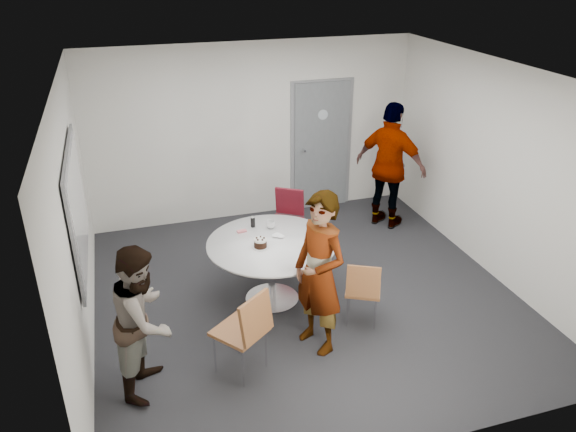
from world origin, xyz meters
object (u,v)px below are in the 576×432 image
object	(u,v)px
whiteboard	(77,207)
person_left	(144,319)
chair_near_right	(363,287)
person_right	(390,166)
chair_far	(288,214)
door	(321,146)
chair_near_left	(247,326)
table	(273,251)
person_main	(319,274)

from	to	relation	value
whiteboard	person_left	world-z (taller)	whiteboard
chair_near_right	person_right	world-z (taller)	person_right
chair_far	person_left	world-z (taller)	person_left
person_left	door	bearing A→B (deg)	-19.58
door	whiteboard	xyz separation A→B (m)	(-3.56, -2.28, 0.42)
chair_far	door	bearing A→B (deg)	-93.60
chair_near_left	person_left	bearing A→B (deg)	133.67
door	chair_near_right	world-z (taller)	door
table	person_main	xyz separation A→B (m)	(0.22, -0.97, 0.21)
person_left	whiteboard	bearing A→B (deg)	44.10
chair_near_right	chair_far	bearing A→B (deg)	125.33
chair_near_right	chair_far	xyz separation A→B (m)	(-0.27, 1.94, 0.06)
door	whiteboard	bearing A→B (deg)	-147.34
chair_near_left	person_main	xyz separation A→B (m)	(0.82, 0.23, 0.31)
table	whiteboard	bearing A→B (deg)	175.08
person_right	chair_far	bearing A→B (deg)	63.17
door	chair_near_right	size ratio (longest dim) A/B	2.63
person_left	person_right	distance (m)	4.54
chair_near_left	person_left	size ratio (longest dim) A/B	0.62
chair_near_left	person_right	size ratio (longest dim) A/B	0.49
door	table	distance (m)	2.90
chair_far	person_right	size ratio (longest dim) A/B	0.46
chair_far	person_left	size ratio (longest dim) A/B	0.58
chair_near_right	person_right	bearing A→B (deg)	84.98
chair_near_right	door	bearing A→B (deg)	105.31
table	person_main	distance (m)	1.01
person_main	person_left	size ratio (longest dim) A/B	1.16
chair_near_left	person_main	distance (m)	0.91
door	person_right	distance (m)	1.23
chair_far	person_right	bearing A→B (deg)	-137.11
chair_far	person_right	world-z (taller)	person_right
person_main	whiteboard	bearing A→B (deg)	-139.53
whiteboard	chair_near_right	world-z (taller)	whiteboard
chair_near_left	chair_far	xyz separation A→B (m)	(1.15, 2.37, -0.03)
person_left	person_main	bearing A→B (deg)	-65.99
person_left	chair_near_right	bearing A→B (deg)	-61.85
table	person_main	size ratio (longest dim) A/B	0.85
door	person_right	world-z (taller)	door
chair_far	person_main	bearing A→B (deg)	114.60
whiteboard	table	size ratio (longest dim) A/B	1.26
chair_far	whiteboard	bearing A→B (deg)	54.18
chair_near_left	chair_far	world-z (taller)	chair_near_left
door	person_left	bearing A→B (deg)	-131.02
person_right	person_main	bearing A→B (deg)	103.89
chair_near_left	chair_far	bearing A→B (deg)	26.61
door	chair_far	distance (m)	1.67
chair_near_right	chair_near_left	bearing A→B (deg)	-136.11
whiteboard	door	bearing A→B (deg)	32.66
table	door	bearing A→B (deg)	58.66
person_main	chair_far	bearing A→B (deg)	148.56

